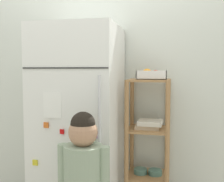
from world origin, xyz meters
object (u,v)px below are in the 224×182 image
refrigerator (79,128)px  pantry_shelf_unit (148,141)px  child_standing (83,177)px  fruit_bin (151,75)px

refrigerator → pantry_shelf_unit: bearing=14.5°
child_standing → fruit_bin: fruit_bin is taller
refrigerator → fruit_bin: bearing=13.9°
child_standing → fruit_bin: bearing=61.0°
pantry_shelf_unit → fruit_bin: bearing=-8.8°
refrigerator → pantry_shelf_unit: size_ratio=1.35×
pantry_shelf_unit → fruit_bin: 0.55m
pantry_shelf_unit → child_standing: bearing=-117.8°
child_standing → pantry_shelf_unit: (0.35, 0.67, 0.08)m
refrigerator → fruit_bin: size_ratio=6.85×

